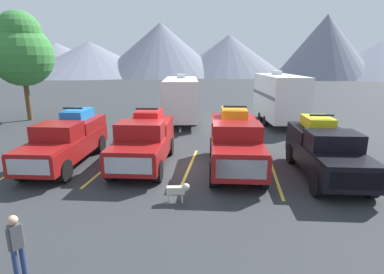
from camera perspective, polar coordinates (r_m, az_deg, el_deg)
The scene contains 16 objects.
ground_plane at distance 13.92m, azimuth -0.41°, elevation -5.52°, with size 240.00×240.00×0.00m, color #2D3033.
pickup_truck_a at distance 15.20m, azimuth -22.29°, elevation -0.37°, with size 2.39×5.98×2.50m.
pickup_truck_b at distance 13.99m, azimuth -8.92°, elevation -0.58°, with size 2.53×5.38×2.52m.
pickup_truck_c at distance 13.46m, azimuth 8.08°, elevation -0.82°, with size 2.54×5.59×2.69m.
pickup_truck_d at distance 13.65m, azimuth 23.64°, elevation -2.17°, with size 2.47×5.44×2.46m.
lot_stripe_a at distance 16.43m, azimuth -27.16°, elevation -4.02°, with size 0.12×5.50×0.01m, color gold.
lot_stripe_b at distance 14.64m, azimuth -15.13°, elevation -5.00°, with size 0.12×5.50×0.01m, color gold.
lot_stripe_c at distance 13.66m, azimuth -0.58°, elevation -5.90°, with size 0.12×5.50×0.01m, color gold.
lot_stripe_d at distance 13.64m, azimuth 15.10°, elevation -6.44°, with size 0.12×5.50×0.01m, color gold.
lot_stripe_e at distance 14.60m, azimuth 29.77°, elevation -6.51°, with size 0.12×5.50×0.01m, color gold.
camper_trailer_a at distance 23.08m, azimuth -2.05°, elevation 7.32°, with size 3.35×7.90×3.64m.
camper_trailer_b at distance 23.59m, azimuth 15.98°, elevation 7.27°, with size 3.37×7.82×3.91m.
person_a at distance 7.88m, azimuth -30.01°, elevation -16.85°, with size 0.27×0.31×1.55m.
dog at distance 10.44m, azimuth -2.44°, elevation -9.82°, with size 0.89×0.36×0.68m.
tree_a at distance 27.34m, azimuth -29.32°, elevation 14.02°, with size 4.65×4.65×8.28m.
mountain_ridge at distance 91.25m, azimuth 3.24°, elevation 15.02°, with size 150.39×45.77×15.92m.
Camera 1 is at (1.91, -12.96, 4.72)m, focal length 28.52 mm.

